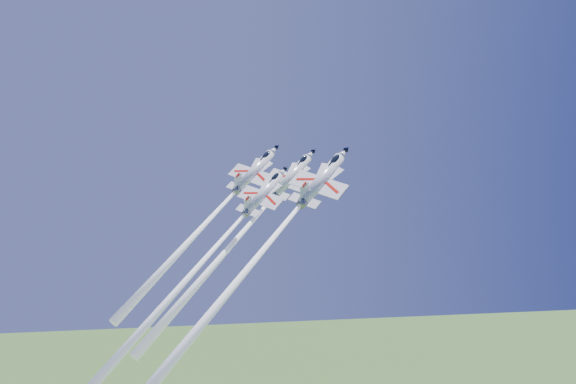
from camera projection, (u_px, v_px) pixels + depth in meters
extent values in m
cylinder|color=white|center=(292.00, 176.00, 126.63)|extent=(5.53, 9.22, 10.37)
cone|color=white|center=(310.00, 155.00, 130.44)|extent=(3.08, 3.37, 3.22)
cone|color=black|center=(314.00, 150.00, 131.33)|extent=(1.55, 1.69, 1.62)
cone|color=slate|center=(274.00, 197.00, 123.12)|extent=(2.80, 2.71, 2.42)
ellipsoid|color=black|center=(303.00, 160.00, 128.64)|extent=(2.81, 2.61, 2.70)
cube|color=black|center=(299.00, 163.00, 127.67)|extent=(0.88, 0.80, 0.92)
cube|color=white|center=(289.00, 181.00, 126.16)|extent=(9.37, 7.87, 4.88)
cube|color=white|center=(293.00, 168.00, 128.59)|extent=(2.92, 2.35, 2.31)
cube|color=white|center=(303.00, 171.00, 127.41)|extent=(2.92, 2.35, 2.31)
cube|color=white|center=(277.00, 194.00, 123.70)|extent=(5.05, 4.26, 2.59)
cube|color=white|center=(276.00, 187.00, 122.77)|extent=(2.33, 3.00, 3.65)
cube|color=red|center=(276.00, 181.00, 122.04)|extent=(1.01, 1.00, 1.16)
cube|color=black|center=(292.00, 179.00, 127.24)|extent=(6.58, 5.09, 6.17)
sphere|color=white|center=(273.00, 197.00, 122.99)|extent=(1.07, 1.14, 1.07)
cone|color=white|center=(211.00, 269.00, 112.17)|extent=(12.60, 26.27, 31.26)
cylinder|color=white|center=(255.00, 171.00, 122.86)|extent=(5.19, 8.65, 9.74)
cone|color=white|center=(273.00, 151.00, 126.44)|extent=(2.89, 3.16, 3.03)
cone|color=black|center=(278.00, 146.00, 127.27)|extent=(1.46, 1.59, 1.52)
cone|color=slate|center=(236.00, 191.00, 119.57)|extent=(2.63, 2.55, 2.27)
ellipsoid|color=black|center=(266.00, 155.00, 124.75)|extent=(2.64, 2.45, 2.53)
cube|color=black|center=(262.00, 158.00, 123.83)|extent=(0.83, 0.75, 0.86)
cube|color=white|center=(251.00, 175.00, 122.42)|extent=(8.80, 7.39, 4.58)
cube|color=white|center=(256.00, 163.00, 124.70)|extent=(2.74, 2.21, 2.17)
cube|color=white|center=(266.00, 166.00, 123.59)|extent=(2.74, 2.21, 2.17)
cube|color=white|center=(239.00, 188.00, 120.11)|extent=(4.74, 4.00, 2.43)
cube|color=white|center=(238.00, 181.00, 119.23)|extent=(2.19, 2.82, 3.43)
cube|color=red|center=(238.00, 175.00, 118.55)|extent=(0.94, 0.94, 1.09)
cube|color=black|center=(255.00, 174.00, 123.44)|extent=(6.18, 4.78, 5.79)
sphere|color=white|center=(235.00, 191.00, 119.44)|extent=(1.01, 1.07, 1.01)
cone|color=white|center=(180.00, 251.00, 110.45)|extent=(10.74, 22.08, 26.19)
cylinder|color=white|center=(322.00, 179.00, 116.51)|extent=(6.06, 10.11, 11.37)
cone|color=white|center=(343.00, 154.00, 120.68)|extent=(3.37, 3.69, 3.53)
cone|color=black|center=(347.00, 148.00, 121.65)|extent=(1.70, 1.86, 1.78)
cone|color=slate|center=(301.00, 204.00, 112.66)|extent=(3.07, 2.97, 2.65)
ellipsoid|color=black|center=(335.00, 159.00, 118.71)|extent=(3.08, 2.86, 2.96)
cube|color=black|center=(330.00, 164.00, 117.64)|extent=(0.97, 0.88, 1.01)
cube|color=white|center=(318.00, 184.00, 115.98)|extent=(10.27, 8.63, 5.35)
cube|color=white|center=(323.00, 170.00, 118.66)|extent=(3.21, 2.58, 2.53)
cube|color=white|center=(335.00, 173.00, 117.35)|extent=(3.21, 2.58, 2.53)
cube|color=white|center=(305.00, 200.00, 113.29)|extent=(5.54, 4.67, 2.84)
cube|color=white|center=(304.00, 192.00, 112.27)|extent=(2.55, 3.29, 4.00)
cube|color=red|center=(304.00, 185.00, 111.47)|extent=(1.10, 1.10, 1.27)
cube|color=black|center=(322.00, 183.00, 117.18)|extent=(7.22, 5.58, 6.77)
sphere|color=white|center=(301.00, 205.00, 112.51)|extent=(1.18, 1.25, 1.18)
cone|color=white|center=(218.00, 305.00, 99.29)|extent=(15.08, 31.83, 37.97)
cylinder|color=white|center=(264.00, 193.00, 115.39)|extent=(4.85, 8.09, 9.10)
cone|color=white|center=(282.00, 172.00, 118.73)|extent=(2.70, 2.95, 2.83)
cone|color=black|center=(286.00, 167.00, 119.51)|extent=(1.36, 1.49, 1.42)
cone|color=slate|center=(246.00, 213.00, 112.31)|extent=(2.46, 2.38, 2.12)
ellipsoid|color=black|center=(275.00, 177.00, 117.15)|extent=(2.47, 2.29, 2.37)
cube|color=black|center=(271.00, 180.00, 116.30)|extent=(0.77, 0.71, 0.81)
cube|color=white|center=(261.00, 197.00, 114.97)|extent=(8.22, 6.90, 4.28)
cube|color=white|center=(265.00, 185.00, 117.11)|extent=(2.56, 2.06, 2.02)
cube|color=white|center=(275.00, 188.00, 116.07)|extent=(2.56, 2.06, 2.02)
cube|color=white|center=(248.00, 211.00, 112.81)|extent=(4.43, 3.74, 2.27)
cube|color=white|center=(248.00, 204.00, 112.00)|extent=(2.04, 2.63, 3.20)
cube|color=red|center=(247.00, 198.00, 111.36)|extent=(0.88, 0.88, 1.02)
cube|color=black|center=(264.00, 196.00, 115.92)|extent=(5.77, 4.46, 5.41)
sphere|color=white|center=(245.00, 214.00, 112.19)|extent=(0.94, 1.00, 0.94)
cone|color=white|center=(175.00, 293.00, 101.63)|extent=(12.05, 25.43, 30.33)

